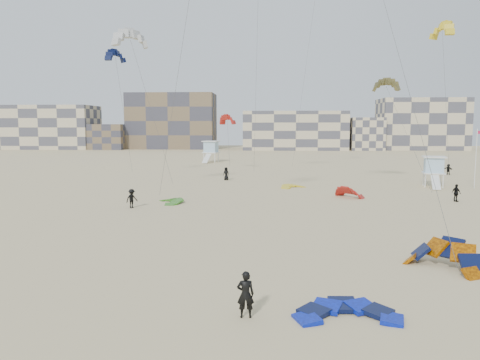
# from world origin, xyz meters

# --- Properties ---
(ground) EXTENTS (320.00, 320.00, 0.00)m
(ground) POSITION_xyz_m (0.00, 0.00, 0.00)
(ground) COLOR tan
(ground) RESTS_ON ground
(kite_ground_blue) EXTENTS (4.03, 4.23, 1.05)m
(kite_ground_blue) POSITION_xyz_m (4.93, -1.62, 0.00)
(kite_ground_blue) COLOR #0321DA
(kite_ground_blue) RESTS_ON ground
(kite_ground_orange) EXTENTS (5.94, 5.94, 4.17)m
(kite_ground_orange) POSITION_xyz_m (11.16, 5.15, 0.00)
(kite_ground_orange) COLOR orange
(kite_ground_orange) RESTS_ON ground
(kite_ground_green) EXTENTS (4.45, 4.33, 1.29)m
(kite_ground_green) POSITION_xyz_m (-7.93, 25.56, 0.00)
(kite_ground_green) COLOR #399124
(kite_ground_green) RESTS_ON ground
(kite_ground_red_far) EXTENTS (4.76, 4.76, 3.40)m
(kite_ground_red_far) POSITION_xyz_m (10.40, 30.16, 0.00)
(kite_ground_red_far) COLOR red
(kite_ground_red_far) RESTS_ON ground
(kite_ground_yellow) EXTENTS (4.45, 4.47, 1.18)m
(kite_ground_yellow) POSITION_xyz_m (4.73, 37.58, 0.00)
(kite_ground_yellow) COLOR yellow
(kite_ground_yellow) RESTS_ON ground
(kitesurfer_main) EXTENTS (0.74, 0.53, 1.90)m
(kitesurfer_main) POSITION_xyz_m (0.86, -1.92, 0.95)
(kitesurfer_main) COLOR black
(kitesurfer_main) RESTS_ON ground
(kitesurfer_c) EXTENTS (1.26, 1.30, 1.78)m
(kitesurfer_c) POSITION_xyz_m (-10.88, 22.29, 0.89)
(kitesurfer_c) COLOR black
(kitesurfer_c) RESTS_ON ground
(kitesurfer_d) EXTENTS (0.86, 1.13, 1.78)m
(kitesurfer_d) POSITION_xyz_m (20.60, 27.80, 0.89)
(kitesurfer_d) COLOR black
(kitesurfer_d) RESTS_ON ground
(kitesurfer_e) EXTENTS (1.02, 0.83, 1.80)m
(kitesurfer_e) POSITION_xyz_m (-4.15, 45.10, 0.90)
(kitesurfer_e) COLOR black
(kitesurfer_e) RESTS_ON ground
(kitesurfer_f) EXTENTS (1.28, 1.59, 1.70)m
(kitesurfer_f) POSITION_xyz_m (29.71, 54.31, 0.85)
(kitesurfer_f) COLOR black
(kitesurfer_f) RESTS_ON ground
(kite_fly_grey) EXTENTS (6.57, 5.25, 17.15)m
(kite_fly_grey) POSITION_xyz_m (-13.08, 30.72, 16.73)
(kite_fly_grey) COLOR #B8B8B8
(kite_fly_grey) RESTS_ON ground
(kite_fly_olive) EXTENTS (4.29, 16.41, 12.97)m
(kite_fly_olive) POSITION_xyz_m (16.56, 41.25, 12.59)
(kite_fly_olive) COLOR brown
(kite_fly_olive) RESTS_ON ground
(kite_fly_yellow) EXTENTS (7.07, 9.75, 20.69)m
(kite_fly_yellow) POSITION_xyz_m (24.92, 46.17, 20.17)
(kite_fly_yellow) COLOR yellow
(kite_fly_yellow) RESTS_ON ground
(kite_fly_navy) EXTENTS (4.33, 4.31, 17.22)m
(kite_fly_navy) POSITION_xyz_m (-19.38, 44.83, 17.01)
(kite_fly_navy) COLOR #070F3A
(kite_fly_navy) RESTS_ON ground
(kite_fly_red) EXTENTS (4.53, 4.71, 8.77)m
(kite_fly_red) POSITION_xyz_m (-5.07, 57.85, 8.45)
(kite_fly_red) COLOR red
(kite_fly_red) RESTS_ON ground
(lifeguard_tower_near) EXTENTS (3.20, 5.50, 3.81)m
(lifeguard_tower_near) POSITION_xyz_m (22.33, 39.48, 1.89)
(lifeguard_tower_near) COLOR white
(lifeguard_tower_near) RESTS_ON ground
(lifeguard_tower_far) EXTENTS (3.69, 6.38, 4.44)m
(lifeguard_tower_far) POSITION_xyz_m (-10.17, 76.95, 2.20)
(lifeguard_tower_far) COLOR white
(lifeguard_tower_far) RESTS_ON ground
(flagpole) EXTENTS (0.59, 0.09, 7.26)m
(flagpole) POSITION_xyz_m (26.80, 38.12, 3.83)
(flagpole) COLOR white
(flagpole) RESTS_ON ground
(condo_west_a) EXTENTS (30.00, 15.00, 14.00)m
(condo_west_a) POSITION_xyz_m (-70.00, 130.00, 7.00)
(condo_west_a) COLOR beige
(condo_west_a) RESTS_ON ground
(condo_west_b) EXTENTS (28.00, 14.00, 18.00)m
(condo_west_b) POSITION_xyz_m (-30.00, 134.00, 9.00)
(condo_west_b) COLOR brown
(condo_west_b) RESTS_ON ground
(condo_mid) EXTENTS (32.00, 16.00, 12.00)m
(condo_mid) POSITION_xyz_m (10.00, 130.00, 6.00)
(condo_mid) COLOR beige
(condo_mid) RESTS_ON ground
(condo_east) EXTENTS (26.00, 14.00, 16.00)m
(condo_east) POSITION_xyz_m (50.00, 132.00, 8.00)
(condo_east) COLOR beige
(condo_east) RESTS_ON ground
(condo_fill_left) EXTENTS (12.00, 10.00, 8.00)m
(condo_fill_left) POSITION_xyz_m (-50.00, 128.00, 4.00)
(condo_fill_left) COLOR brown
(condo_fill_left) RESTS_ON ground
(condo_fill_right) EXTENTS (10.00, 10.00, 10.00)m
(condo_fill_right) POSITION_xyz_m (32.00, 128.00, 5.00)
(condo_fill_right) COLOR beige
(condo_fill_right) RESTS_ON ground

